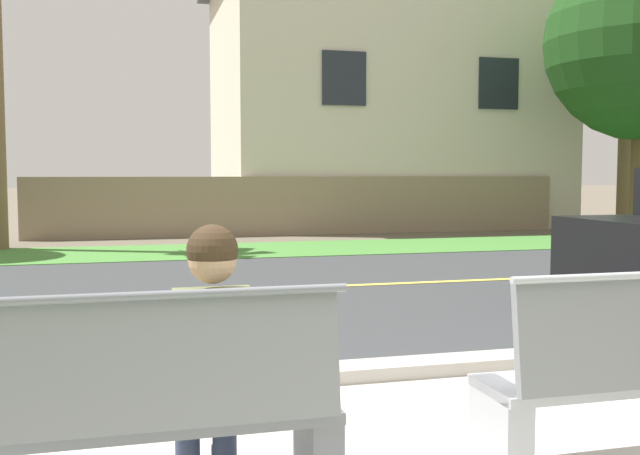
% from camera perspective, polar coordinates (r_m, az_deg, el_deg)
% --- Properties ---
extents(ground_plane, '(140.00, 140.00, 0.00)m').
position_cam_1_polar(ground_plane, '(10.69, -7.80, -3.69)').
color(ground_plane, '#665B4C').
extents(curb_edge, '(44.00, 0.30, 0.11)m').
position_cam_1_polar(curb_edge, '(5.22, -0.14, -11.47)').
color(curb_edge, '#ADA89E').
rests_on(curb_edge, ground_plane).
extents(street_asphalt, '(52.00, 8.00, 0.01)m').
position_cam_1_polar(street_asphalt, '(9.22, -6.67, -4.93)').
color(street_asphalt, '#383A3D').
rests_on(street_asphalt, ground_plane).
extents(road_centre_line, '(48.00, 0.14, 0.01)m').
position_cam_1_polar(road_centre_line, '(9.22, -6.67, -4.90)').
color(road_centre_line, '#E0CC4C').
rests_on(road_centre_line, ground_plane).
extents(far_verge_grass, '(48.00, 2.80, 0.02)m').
position_cam_1_polar(far_verge_grass, '(13.92, -9.43, -1.84)').
color(far_verge_grass, '#478438').
rests_on(far_verge_grass, ground_plane).
extents(bench_left, '(1.70, 0.48, 1.01)m').
position_cam_1_polar(bench_left, '(3.21, -13.94, -14.38)').
color(bench_left, slate).
rests_on(bench_left, ground_plane).
extents(seated_person_olive, '(0.52, 0.68, 1.25)m').
position_cam_1_polar(seated_person_olive, '(3.33, -8.52, -9.59)').
color(seated_person_olive, '#333D56').
rests_on(seated_person_olive, ground_plane).
extents(garden_wall, '(13.00, 0.36, 1.40)m').
position_cam_1_polar(garden_wall, '(17.58, -1.03, 1.73)').
color(garden_wall, gray).
rests_on(garden_wall, ground_plane).
extents(house_across_street, '(9.90, 6.91, 7.45)m').
position_cam_1_polar(house_across_street, '(21.61, 4.75, 10.34)').
color(house_across_street, beige).
rests_on(house_across_street, ground_plane).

